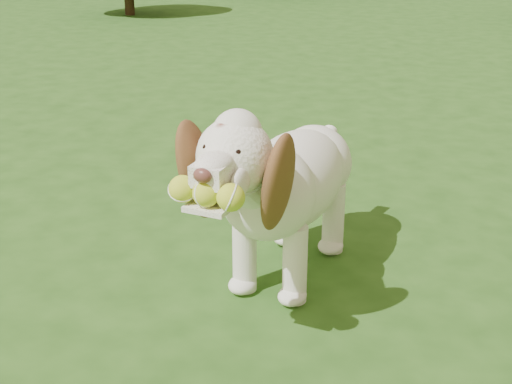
# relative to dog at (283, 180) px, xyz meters

# --- Properties ---
(ground) EXTENTS (80.00, 80.00, 0.00)m
(ground) POSITION_rel_dog_xyz_m (0.20, 0.58, -0.46)
(ground) COLOR #244915
(ground) RESTS_ON ground
(dog) EXTENTS (0.55, 1.34, 0.87)m
(dog) POSITION_rel_dog_xyz_m (0.00, 0.00, 0.00)
(dog) COLOR white
(dog) RESTS_ON ground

